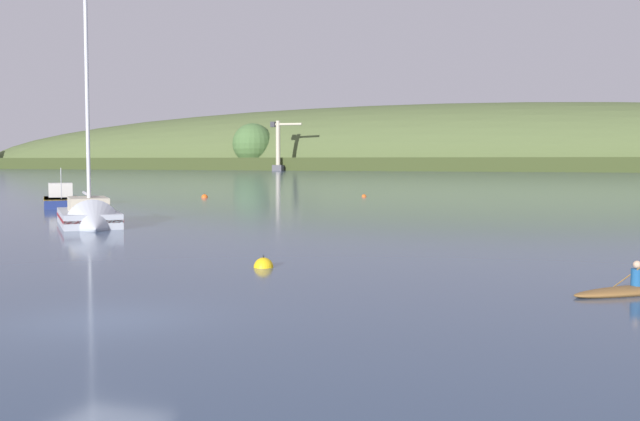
{
  "coord_description": "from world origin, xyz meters",
  "views": [
    {
      "loc": [
        10.74,
        -14.72,
        3.69
      ],
      "look_at": [
        -3.92,
        25.03,
        0.91
      ],
      "focal_mm": 43.21,
      "sensor_mm": 36.0,
      "label": 1
    }
  ],
  "objects_px": {
    "dockside_crane": "(279,147)",
    "sailboat_near_mooring": "(90,221)",
    "mooring_buoy_midchannel": "(263,267)",
    "canoe_with_paddler": "(636,290)",
    "mooring_buoy_foreground": "(364,197)",
    "mooring_buoy_off_fishing_boat": "(205,197)",
    "fishing_boat_moored": "(61,203)"
  },
  "relations": [
    {
      "from": "dockside_crane",
      "to": "sailboat_near_mooring",
      "type": "bearing_deg",
      "value": -74.18
    },
    {
      "from": "sailboat_near_mooring",
      "to": "mooring_buoy_midchannel",
      "type": "xyz_separation_m",
      "value": [
        15.89,
        -11.61,
        -0.33
      ]
    },
    {
      "from": "sailboat_near_mooring",
      "to": "canoe_with_paddler",
      "type": "height_order",
      "value": "sailboat_near_mooring"
    },
    {
      "from": "canoe_with_paddler",
      "to": "mooring_buoy_midchannel",
      "type": "relative_size",
      "value": 4.92
    },
    {
      "from": "mooring_buoy_foreground",
      "to": "mooring_buoy_off_fishing_boat",
      "type": "height_order",
      "value": "mooring_buoy_off_fishing_boat"
    },
    {
      "from": "canoe_with_paddler",
      "to": "mooring_buoy_midchannel",
      "type": "bearing_deg",
      "value": -47.79
    },
    {
      "from": "mooring_buoy_foreground",
      "to": "mooring_buoy_off_fishing_boat",
      "type": "distance_m",
      "value": 16.0
    },
    {
      "from": "sailboat_near_mooring",
      "to": "canoe_with_paddler",
      "type": "bearing_deg",
      "value": 23.87
    },
    {
      "from": "dockside_crane",
      "to": "canoe_with_paddler",
      "type": "xyz_separation_m",
      "value": [
        108.28,
        -226.21,
        -8.05
      ]
    },
    {
      "from": "fishing_boat_moored",
      "to": "mooring_buoy_foreground",
      "type": "distance_m",
      "value": 30.13
    },
    {
      "from": "mooring_buoy_midchannel",
      "to": "mooring_buoy_off_fishing_boat",
      "type": "relative_size",
      "value": 1.06
    },
    {
      "from": "mooring_buoy_midchannel",
      "to": "dockside_crane",
      "type": "bearing_deg",
      "value": 113.19
    },
    {
      "from": "canoe_with_paddler",
      "to": "sailboat_near_mooring",
      "type": "bearing_deg",
      "value": -66.98
    },
    {
      "from": "fishing_boat_moored",
      "to": "mooring_buoy_midchannel",
      "type": "xyz_separation_m",
      "value": [
        29.61,
        -26.22,
        -0.32
      ]
    },
    {
      "from": "mooring_buoy_midchannel",
      "to": "fishing_boat_moored",
      "type": "bearing_deg",
      "value": 138.48
    },
    {
      "from": "fishing_boat_moored",
      "to": "mooring_buoy_midchannel",
      "type": "bearing_deg",
      "value": -171.43
    },
    {
      "from": "mooring_buoy_foreground",
      "to": "mooring_buoy_off_fishing_boat",
      "type": "relative_size",
      "value": 0.77
    },
    {
      "from": "fishing_boat_moored",
      "to": "mooring_buoy_foreground",
      "type": "height_order",
      "value": "fishing_boat_moored"
    },
    {
      "from": "mooring_buoy_midchannel",
      "to": "sailboat_near_mooring",
      "type": "bearing_deg",
      "value": 143.84
    },
    {
      "from": "mooring_buoy_off_fishing_boat",
      "to": "mooring_buoy_foreground",
      "type": "bearing_deg",
      "value": 26.24
    },
    {
      "from": "fishing_boat_moored",
      "to": "mooring_buoy_midchannel",
      "type": "distance_m",
      "value": 39.55
    },
    {
      "from": "mooring_buoy_foreground",
      "to": "mooring_buoy_off_fishing_boat",
      "type": "bearing_deg",
      "value": -153.76
    },
    {
      "from": "fishing_boat_moored",
      "to": "mooring_buoy_off_fishing_boat",
      "type": "xyz_separation_m",
      "value": [
        3.47,
        17.23,
        -0.32
      ]
    },
    {
      "from": "fishing_boat_moored",
      "to": "mooring_buoy_off_fishing_boat",
      "type": "distance_m",
      "value": 17.58
    },
    {
      "from": "mooring_buoy_off_fishing_boat",
      "to": "mooring_buoy_midchannel",
      "type": "bearing_deg",
      "value": -58.96
    },
    {
      "from": "sailboat_near_mooring",
      "to": "canoe_with_paddler",
      "type": "xyz_separation_m",
      "value": [
        27.75,
        -12.75,
        -0.23
      ]
    },
    {
      "from": "sailboat_near_mooring",
      "to": "mooring_buoy_midchannel",
      "type": "bearing_deg",
      "value": 12.38
    },
    {
      "from": "canoe_with_paddler",
      "to": "mooring_buoy_off_fishing_boat",
      "type": "bearing_deg",
      "value": -91.86
    },
    {
      "from": "canoe_with_paddler",
      "to": "mooring_buoy_off_fishing_boat",
      "type": "relative_size",
      "value": 5.19
    },
    {
      "from": "sailboat_near_mooring",
      "to": "mooring_buoy_off_fishing_boat",
      "type": "relative_size",
      "value": 19.96
    },
    {
      "from": "canoe_with_paddler",
      "to": "fishing_boat_moored",
      "type": "bearing_deg",
      "value": -75.71
    },
    {
      "from": "fishing_boat_moored",
      "to": "mooring_buoy_foreground",
      "type": "relative_size",
      "value": 11.89
    }
  ]
}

